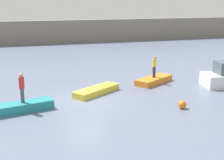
{
  "coord_description": "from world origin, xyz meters",
  "views": [
    {
      "loc": [
        -4.19,
        -19.97,
        6.52
      ],
      "look_at": [
        2.3,
        1.71,
        0.83
      ],
      "focal_mm": 52.6,
      "sensor_mm": 36.0,
      "label": 1
    }
  ],
  "objects_px": {
    "rowboat_teal": "(23,107)",
    "rowboat_orange": "(154,80)",
    "rowboat_yellow": "(97,91)",
    "person_red_shirt": "(22,86)",
    "person_yellow_shirt": "(154,65)",
    "mooring_buoy": "(182,105)"
  },
  "relations": [
    {
      "from": "mooring_buoy",
      "to": "rowboat_orange",
      "type": "bearing_deg",
      "value": 82.18
    },
    {
      "from": "rowboat_orange",
      "to": "rowboat_yellow",
      "type": "bearing_deg",
      "value": 165.01
    },
    {
      "from": "rowboat_yellow",
      "to": "rowboat_orange",
      "type": "height_order",
      "value": "rowboat_orange"
    },
    {
      "from": "rowboat_yellow",
      "to": "rowboat_teal",
      "type": "bearing_deg",
      "value": 169.81
    },
    {
      "from": "rowboat_yellow",
      "to": "rowboat_orange",
      "type": "bearing_deg",
      "value": -17.16
    },
    {
      "from": "mooring_buoy",
      "to": "rowboat_yellow",
      "type": "bearing_deg",
      "value": 132.39
    },
    {
      "from": "rowboat_teal",
      "to": "rowboat_orange",
      "type": "height_order",
      "value": "rowboat_teal"
    },
    {
      "from": "rowboat_yellow",
      "to": "rowboat_orange",
      "type": "distance_m",
      "value": 5.29
    },
    {
      "from": "rowboat_yellow",
      "to": "person_red_shirt",
      "type": "xyz_separation_m",
      "value": [
        -5.05,
        -2.3,
        1.3
      ]
    },
    {
      "from": "rowboat_teal",
      "to": "person_yellow_shirt",
      "type": "height_order",
      "value": "person_yellow_shirt"
    },
    {
      "from": "mooring_buoy",
      "to": "person_yellow_shirt",
      "type": "bearing_deg",
      "value": 82.18
    },
    {
      "from": "rowboat_teal",
      "to": "rowboat_orange",
      "type": "xyz_separation_m",
      "value": [
        10.1,
        3.89,
        -0.04
      ]
    },
    {
      "from": "person_yellow_shirt",
      "to": "mooring_buoy",
      "type": "xyz_separation_m",
      "value": [
        -0.85,
        -6.19,
        -1.18
      ]
    },
    {
      "from": "rowboat_yellow",
      "to": "person_yellow_shirt",
      "type": "bearing_deg",
      "value": -17.16
    },
    {
      "from": "person_yellow_shirt",
      "to": "rowboat_teal",
      "type": "bearing_deg",
      "value": -158.93
    },
    {
      "from": "mooring_buoy",
      "to": "person_red_shirt",
      "type": "bearing_deg",
      "value": 166.03
    },
    {
      "from": "rowboat_teal",
      "to": "mooring_buoy",
      "type": "xyz_separation_m",
      "value": [
        9.25,
        -2.3,
        -0.02
      ]
    },
    {
      "from": "rowboat_orange",
      "to": "person_red_shirt",
      "type": "bearing_deg",
      "value": 168.58
    },
    {
      "from": "rowboat_yellow",
      "to": "person_yellow_shirt",
      "type": "height_order",
      "value": "person_yellow_shirt"
    },
    {
      "from": "rowboat_yellow",
      "to": "person_red_shirt",
      "type": "distance_m",
      "value": 5.7
    },
    {
      "from": "rowboat_orange",
      "to": "mooring_buoy",
      "type": "relative_size",
      "value": 6.96
    },
    {
      "from": "person_red_shirt",
      "to": "person_yellow_shirt",
      "type": "height_order",
      "value": "person_red_shirt"
    }
  ]
}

